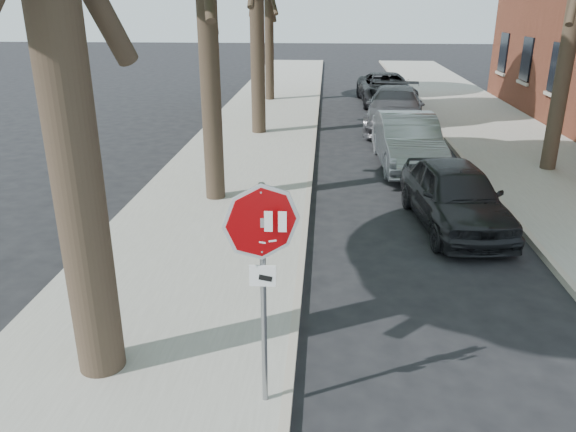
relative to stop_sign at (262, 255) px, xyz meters
name	(u,v)px	position (x,y,z in m)	size (l,w,h in m)	color
ground	(326,410)	(0.70, 0.03, -1.95)	(120.00, 120.00, 0.00)	black
sidewalk_left	(249,147)	(-1.80, 12.03, -1.89)	(4.00, 55.00, 0.12)	gray
sidewalk_right	(523,152)	(6.70, 12.03, -1.89)	(4.00, 55.00, 0.12)	gray
curb_left	(313,148)	(0.25, 12.03, -1.88)	(0.12, 55.00, 0.13)	#9E9384
curb_right	(455,151)	(4.65, 12.03, -1.88)	(0.12, 55.00, 0.13)	#9E9384
stop_sign	(262,255)	(0.00, 0.00, 0.00)	(0.76, 0.34, 2.61)	gray
car_a	(455,195)	(3.30, 5.88, -1.27)	(1.59, 3.95, 1.35)	black
car_b	(407,141)	(2.91, 10.37, -1.22)	(1.54, 4.41, 1.45)	gray
car_c	(395,109)	(3.11, 15.40, -1.22)	(2.05, 5.05, 1.47)	#424145
car_d	(386,89)	(3.30, 20.69, -1.26)	(2.27, 4.92, 1.37)	black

